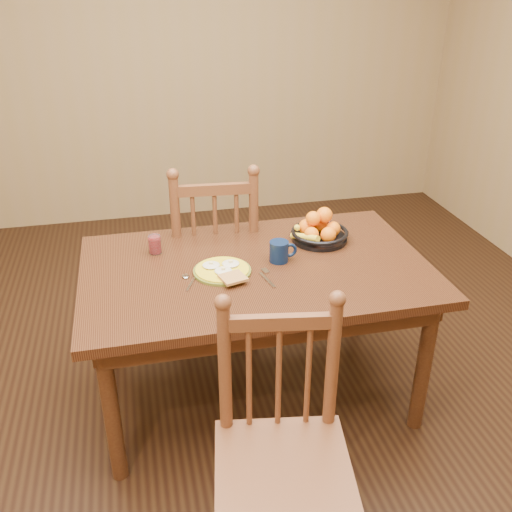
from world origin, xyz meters
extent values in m
cube|color=black|center=(0.00, 0.00, 0.00)|extent=(4.50, 5.00, 0.01)
cube|color=olive|center=(0.00, 2.50, 1.35)|extent=(4.50, 0.01, 2.70)
cube|color=black|center=(0.00, 0.00, 0.73)|extent=(1.60, 1.00, 0.04)
cube|color=#32170E|center=(0.00, 0.42, 0.65)|extent=(1.40, 0.04, 0.10)
cube|color=#32170E|center=(0.00, -0.42, 0.65)|extent=(1.40, 0.04, 0.10)
cube|color=#32170E|center=(0.72, 0.00, 0.65)|extent=(0.04, 0.84, 0.10)
cube|color=#32170E|center=(-0.72, 0.00, 0.65)|extent=(0.04, 0.84, 0.10)
cylinder|color=#32170E|center=(-0.70, -0.40, 0.35)|extent=(0.07, 0.07, 0.70)
cylinder|color=#32170E|center=(0.70, -0.40, 0.35)|extent=(0.07, 0.07, 0.70)
cylinder|color=#32170E|center=(-0.70, 0.40, 0.35)|extent=(0.07, 0.07, 0.70)
cylinder|color=#32170E|center=(0.70, 0.40, 0.35)|extent=(0.07, 0.07, 0.70)
cube|color=#532A18|center=(-0.11, 0.61, 0.50)|extent=(0.53, 0.51, 0.04)
cylinder|color=#532A18|center=(0.11, 0.78, 0.24)|extent=(0.04, 0.04, 0.48)
cylinder|color=#532A18|center=(-0.29, 0.81, 0.24)|extent=(0.04, 0.04, 0.48)
cylinder|color=#532A18|center=(0.08, 0.40, 0.24)|extent=(0.04, 0.04, 0.48)
cylinder|color=#532A18|center=(-0.32, 0.43, 0.24)|extent=(0.04, 0.04, 0.48)
cylinder|color=#532A18|center=(0.07, 0.38, 0.79)|extent=(0.05, 0.05, 0.58)
cylinder|color=#532A18|center=(-0.33, 0.41, 0.79)|extent=(0.05, 0.05, 0.58)
cylinder|color=#532A18|center=(-0.13, 0.40, 0.73)|extent=(0.02, 0.02, 0.45)
cube|color=#532A18|center=(-0.13, 0.40, 0.99)|extent=(0.40, 0.07, 0.06)
cube|color=#532A18|center=(-0.12, -0.94, 0.47)|extent=(0.53, 0.51, 0.04)
cylinder|color=#532A18|center=(-0.28, -0.73, 0.23)|extent=(0.04, 0.04, 0.45)
cylinder|color=#532A18|center=(0.10, -0.79, 0.23)|extent=(0.04, 0.04, 0.45)
cylinder|color=#532A18|center=(-0.27, -0.71, 0.74)|extent=(0.05, 0.05, 0.54)
cylinder|color=#532A18|center=(0.10, -0.77, 0.74)|extent=(0.05, 0.05, 0.54)
cylinder|color=#532A18|center=(-0.09, -0.74, 0.69)|extent=(0.02, 0.02, 0.42)
cube|color=#532A18|center=(-0.09, -0.74, 0.93)|extent=(0.38, 0.09, 0.05)
cylinder|color=#59601E|center=(-0.16, -0.03, 0.76)|extent=(0.26, 0.26, 0.01)
cylinder|color=gold|center=(-0.16, -0.03, 0.76)|extent=(0.24, 0.24, 0.01)
ellipsoid|color=silver|center=(-0.21, 0.01, 0.77)|extent=(0.08, 0.08, 0.01)
cube|color=#F2E08C|center=(-0.21, 0.01, 0.79)|extent=(0.02, 0.02, 0.01)
ellipsoid|color=silver|center=(-0.12, 0.00, 0.77)|extent=(0.08, 0.08, 0.01)
cube|color=#F2E08C|center=(-0.12, 0.00, 0.79)|extent=(0.02, 0.02, 0.01)
ellipsoid|color=silver|center=(-0.16, -0.06, 0.77)|extent=(0.08, 0.08, 0.01)
cube|color=#F2E08C|center=(-0.16, -0.06, 0.79)|extent=(0.02, 0.02, 0.01)
cube|color=brown|center=(-0.13, -0.13, 0.78)|extent=(0.13, 0.12, 0.01)
cube|color=silver|center=(0.02, -0.15, 0.75)|extent=(0.04, 0.14, 0.00)
cube|color=silver|center=(0.03, -0.06, 0.75)|extent=(0.04, 0.05, 0.00)
cube|color=silver|center=(-0.32, -0.11, 0.75)|extent=(0.06, 0.11, 0.00)
ellipsoid|color=silver|center=(-0.33, -0.04, 0.76)|extent=(0.03, 0.04, 0.01)
cylinder|color=#091632|center=(0.12, 0.02, 0.80)|extent=(0.09, 0.09, 0.10)
torus|color=#091632|center=(0.17, 0.02, 0.80)|extent=(0.07, 0.02, 0.07)
cylinder|color=black|center=(0.12, 0.02, 0.85)|extent=(0.08, 0.08, 0.00)
cylinder|color=silver|center=(-0.45, 0.24, 0.80)|extent=(0.06, 0.06, 0.09)
cylinder|color=maroon|center=(-0.45, 0.24, 0.79)|extent=(0.05, 0.05, 0.07)
cylinder|color=black|center=(0.37, 0.20, 0.76)|extent=(0.28, 0.28, 0.02)
torus|color=black|center=(0.37, 0.20, 0.80)|extent=(0.29, 0.29, 0.02)
cylinder|color=black|center=(0.37, 0.20, 0.75)|extent=(0.10, 0.10, 0.01)
sphere|color=orange|center=(0.44, 0.20, 0.81)|extent=(0.07, 0.07, 0.07)
sphere|color=orange|center=(0.40, 0.26, 0.81)|extent=(0.08, 0.08, 0.08)
sphere|color=orange|center=(0.32, 0.24, 0.81)|extent=(0.08, 0.08, 0.08)
sphere|color=orange|center=(0.32, 0.15, 0.81)|extent=(0.07, 0.07, 0.07)
sphere|color=orange|center=(0.40, 0.13, 0.81)|extent=(0.08, 0.08, 0.08)
sphere|color=orange|center=(0.40, 0.23, 0.87)|extent=(0.08, 0.08, 0.08)
sphere|color=orange|center=(0.34, 0.21, 0.87)|extent=(0.07, 0.07, 0.07)
cylinder|color=yellow|center=(0.28, 0.16, 0.80)|extent=(0.10, 0.17, 0.07)
camera|label=1|loc=(-0.52, -2.27, 2.00)|focal=40.00mm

